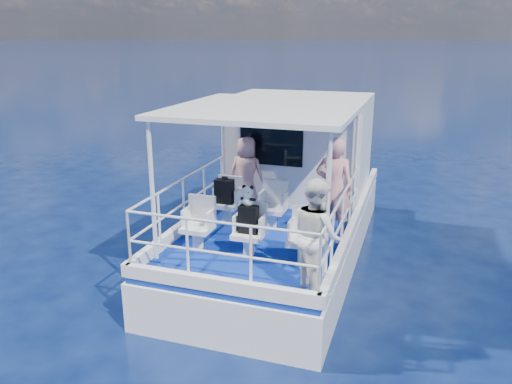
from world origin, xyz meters
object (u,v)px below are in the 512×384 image
passenger_port_fwd (246,174)px  panda (248,196)px  passenger_stbd_aft (317,235)px  backpack_center (249,219)px

passenger_port_fwd → panda: (0.76, -2.09, 0.24)m
passenger_stbd_aft → panda: size_ratio=4.81×
passenger_stbd_aft → backpack_center: (-1.25, 0.77, -0.19)m
panda → passenger_port_fwd: bearing=110.1°
backpack_center → panda: size_ratio=1.36×
passenger_stbd_aft → panda: (-1.27, 0.78, 0.20)m
backpack_center → panda: 0.39m
passenger_port_fwd → panda: passenger_port_fwd is taller
passenger_port_fwd → backpack_center: bearing=112.8°
passenger_stbd_aft → backpack_center: passenger_stbd_aft is taller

